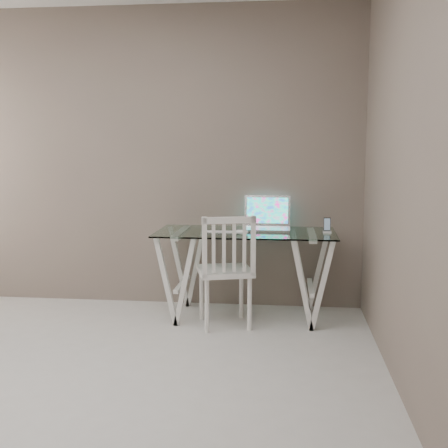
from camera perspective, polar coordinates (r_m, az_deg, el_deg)
The scene contains 7 objects.
room at distance 3.15m, azimuth -20.09°, elevation 12.11°, with size 4.50×4.52×2.71m.
desk at distance 4.79m, azimuth 2.20°, elevation -5.07°, with size 1.50×0.70×0.75m.
chair at distance 4.49m, azimuth 0.25°, elevation -4.29°, with size 0.52×0.52×0.93m.
laptop at distance 4.89m, azimuth 4.38°, elevation 0.30°, with size 0.40×0.35×0.28m.
keyboard at distance 4.66m, azimuth -0.25°, elevation -0.84°, with size 0.30×0.13×0.01m, color silver.
mouse at distance 4.56m, azimuth 1.73°, elevation -0.83°, with size 0.12×0.07×0.04m, color white.
phone_dock at distance 4.73m, azimuth 10.42°, elevation -0.46°, with size 0.07×0.07×0.13m.
Camera 1 is at (1.32, -2.80, 1.46)m, focal length 45.00 mm.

